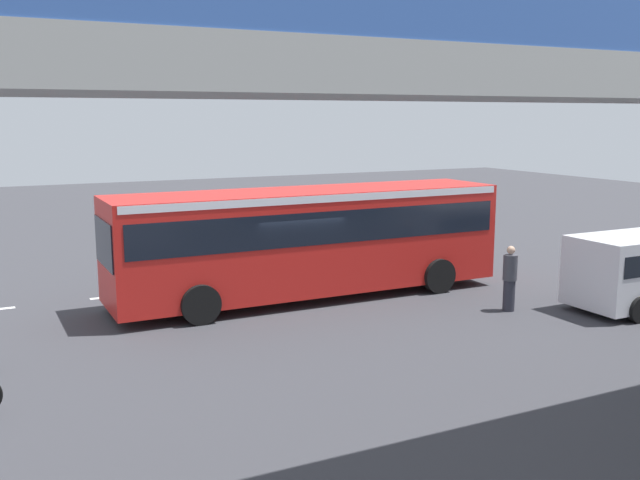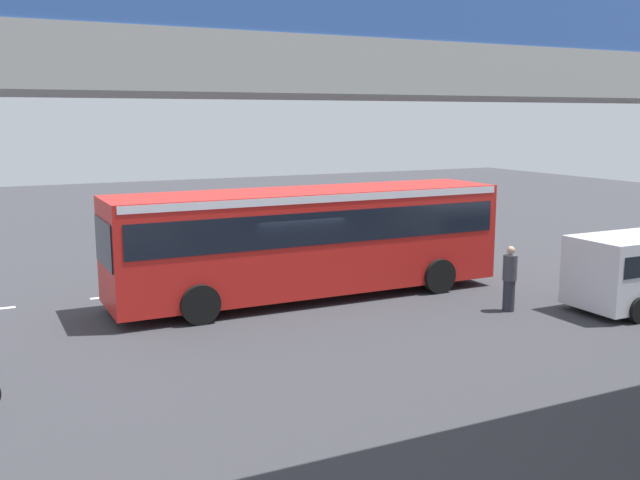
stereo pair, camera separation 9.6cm
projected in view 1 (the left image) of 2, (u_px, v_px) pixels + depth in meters
name	position (u px, v px, depth m)	size (l,w,h in m)	color
ground	(288.00, 302.00, 20.42)	(80.00, 80.00, 0.00)	#38383D
city_bus	(309.00, 234.00, 20.66)	(11.54, 2.85, 3.15)	red
pedestrian	(510.00, 279.00, 19.37)	(0.38, 0.38, 1.79)	#2D2D38
traffic_sign	(287.00, 213.00, 24.92)	(0.08, 0.60, 2.80)	slate
lane_dash_leftmost	(454.00, 259.00, 26.45)	(2.00, 0.20, 0.01)	silver
lane_dash_left	(360.00, 270.00, 24.69)	(2.00, 0.20, 0.01)	silver
lane_dash_centre	(251.00, 281.00, 22.93)	(2.00, 0.20, 0.01)	silver
lane_dash_right	(125.00, 295.00, 21.16)	(2.00, 0.20, 0.01)	silver
pedestrian_overpass	(620.00, 120.00, 9.69)	(24.94, 2.60, 7.03)	#9E9E99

